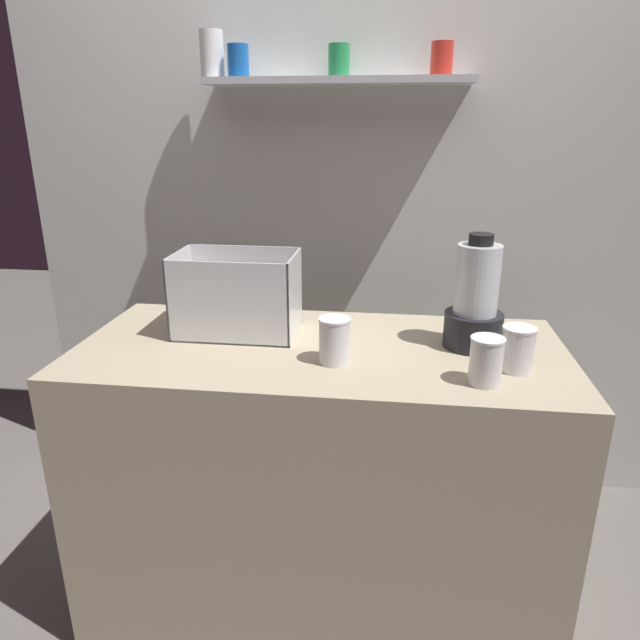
% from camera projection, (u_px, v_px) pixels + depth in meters
% --- Properties ---
extents(ground_plane, '(8.00, 8.00, 0.00)m').
position_uv_depth(ground_plane, '(320.00, 592.00, 1.94)').
color(ground_plane, slate).
extents(counter, '(1.40, 0.64, 0.90)m').
position_uv_depth(counter, '(320.00, 479.00, 1.79)').
color(counter, tan).
rests_on(counter, ground_plane).
extents(back_wall_unit, '(2.60, 0.24, 2.50)m').
position_uv_depth(back_wall_unit, '(345.00, 188.00, 2.24)').
color(back_wall_unit, silver).
rests_on(back_wall_unit, ground_plane).
extents(carrot_display_bin, '(0.36, 0.23, 0.25)m').
position_uv_depth(carrot_display_bin, '(238.00, 307.00, 1.73)').
color(carrot_display_bin, white).
rests_on(carrot_display_bin, counter).
extents(blender_pitcher, '(0.16, 0.16, 0.33)m').
position_uv_depth(blender_pitcher, '(475.00, 303.00, 1.60)').
color(blender_pitcher, black).
rests_on(blender_pitcher, counter).
extents(juice_cup_carrot_far_left, '(0.09, 0.09, 0.12)m').
position_uv_depth(juice_cup_carrot_far_left, '(334.00, 343.00, 1.52)').
color(juice_cup_carrot_far_left, white).
rests_on(juice_cup_carrot_far_left, counter).
extents(juice_cup_pomegranate_left, '(0.08, 0.08, 0.12)m').
position_uv_depth(juice_cup_pomegranate_left, '(486.00, 364.00, 1.39)').
color(juice_cup_pomegranate_left, white).
rests_on(juice_cup_pomegranate_left, counter).
extents(juice_cup_beet_middle, '(0.09, 0.09, 0.12)m').
position_uv_depth(juice_cup_beet_middle, '(517.00, 352.00, 1.47)').
color(juice_cup_beet_middle, white).
rests_on(juice_cup_beet_middle, counter).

